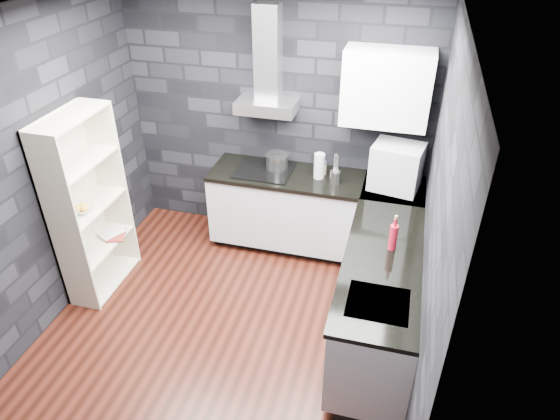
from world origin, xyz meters
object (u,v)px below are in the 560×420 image
at_px(storage_jar, 321,168).
at_px(appliance_garage, 396,167).
at_px(utensil_crock, 335,177).
at_px(fruit_bowl, 82,209).
at_px(pot, 277,162).
at_px(glass_vase, 319,166).
at_px(bookshelf, 89,206).
at_px(red_bottle, 393,237).

xyz_separation_m(storage_jar, appliance_garage, (0.75, -0.09, 0.16)).
bearing_deg(utensil_crock, appliance_garage, 5.65).
height_order(utensil_crock, fruit_bowl, utensil_crock).
relative_size(pot, fruit_bowl, 1.12).
distance_m(storage_jar, fruit_bowl, 2.35).
relative_size(glass_vase, bookshelf, 0.15).
distance_m(appliance_garage, red_bottle, 1.03).
bearing_deg(pot, bookshelf, -141.57).
relative_size(pot, glass_vase, 0.88).
bearing_deg(appliance_garage, glass_vase, -170.32).
bearing_deg(pot, glass_vase, -9.90).
relative_size(storage_jar, appliance_garage, 0.26).
relative_size(bookshelf, fruit_bowl, 8.64).
xyz_separation_m(utensil_crock, appliance_garage, (0.58, 0.06, 0.16)).
relative_size(storage_jar, fruit_bowl, 0.58).
height_order(appliance_garage, fruit_bowl, appliance_garage).
distance_m(red_bottle, bookshelf, 2.77).
distance_m(pot, glass_vase, 0.47).
xyz_separation_m(appliance_garage, fruit_bowl, (-2.71, -1.19, -0.19)).
bearing_deg(storage_jar, red_bottle, -54.34).
height_order(storage_jar, red_bottle, red_bottle).
bearing_deg(glass_vase, appliance_garage, -0.64).
bearing_deg(pot, appliance_garage, -4.19).
height_order(storage_jar, appliance_garage, appliance_garage).
relative_size(glass_vase, appliance_garage, 0.57).
height_order(utensil_crock, bookshelf, bookshelf).
xyz_separation_m(red_bottle, bookshelf, (-2.76, -0.07, -0.11)).
bearing_deg(appliance_garage, fruit_bowl, -145.89).
distance_m(utensil_crock, red_bottle, 1.16).
bearing_deg(pot, fruit_bowl, -139.24).
distance_m(pot, utensil_crock, 0.66).
xyz_separation_m(utensil_crock, red_bottle, (0.64, -0.97, 0.05)).
bearing_deg(storage_jar, bookshelf, -148.85).
xyz_separation_m(storage_jar, bookshelf, (-1.96, -1.19, -0.06)).
bearing_deg(red_bottle, storage_jar, 125.66).
distance_m(bookshelf, fruit_bowl, 0.11).
xyz_separation_m(appliance_garage, bookshelf, (-2.71, -1.09, -0.22)).
distance_m(storage_jar, utensil_crock, 0.22).
relative_size(appliance_garage, red_bottle, 2.03).
bearing_deg(bookshelf, utensil_crock, 44.27).
height_order(glass_vase, utensil_crock, glass_vase).
bearing_deg(bookshelf, red_bottle, 19.74).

